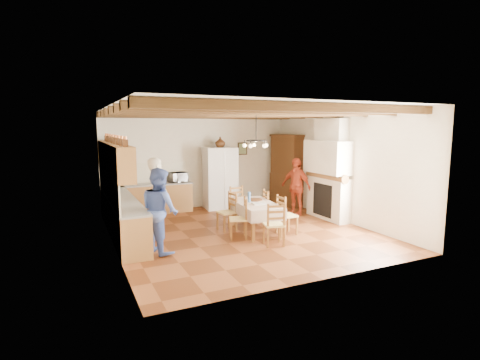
% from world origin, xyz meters
% --- Properties ---
extents(floor, '(6.00, 6.50, 0.02)m').
position_xyz_m(floor, '(0.00, 0.00, -0.01)').
color(floor, '#53270F').
rests_on(floor, ground).
extents(ceiling, '(6.00, 6.50, 0.02)m').
position_xyz_m(ceiling, '(0.00, 0.00, 3.01)').
color(ceiling, silver).
rests_on(ceiling, ground).
extents(wall_back, '(6.00, 0.02, 3.00)m').
position_xyz_m(wall_back, '(0.00, 3.26, 1.50)').
color(wall_back, beige).
rests_on(wall_back, ground).
extents(wall_front, '(6.00, 0.02, 3.00)m').
position_xyz_m(wall_front, '(0.00, -3.26, 1.50)').
color(wall_front, beige).
rests_on(wall_front, ground).
extents(wall_left, '(0.02, 6.50, 3.00)m').
position_xyz_m(wall_left, '(-3.01, 0.00, 1.50)').
color(wall_left, beige).
rests_on(wall_left, ground).
extents(wall_right, '(0.02, 6.50, 3.00)m').
position_xyz_m(wall_right, '(3.01, 0.00, 1.50)').
color(wall_right, beige).
rests_on(wall_right, ground).
extents(ceiling_beams, '(6.00, 6.30, 0.16)m').
position_xyz_m(ceiling_beams, '(0.00, 0.00, 2.91)').
color(ceiling_beams, '#362012').
rests_on(ceiling_beams, ground).
extents(lower_cabinets_left, '(0.60, 4.30, 0.86)m').
position_xyz_m(lower_cabinets_left, '(-2.70, 1.05, 0.43)').
color(lower_cabinets_left, brown).
rests_on(lower_cabinets_left, ground).
extents(lower_cabinets_back, '(2.30, 0.60, 0.86)m').
position_xyz_m(lower_cabinets_back, '(-1.55, 2.95, 0.43)').
color(lower_cabinets_back, brown).
rests_on(lower_cabinets_back, ground).
extents(countertop_left, '(0.62, 4.30, 0.04)m').
position_xyz_m(countertop_left, '(-2.70, 1.05, 0.88)').
color(countertop_left, gray).
rests_on(countertop_left, lower_cabinets_left).
extents(countertop_back, '(2.34, 0.62, 0.04)m').
position_xyz_m(countertop_back, '(-1.55, 2.95, 0.88)').
color(countertop_back, gray).
rests_on(countertop_back, lower_cabinets_back).
extents(backsplash_left, '(0.03, 4.30, 0.60)m').
position_xyz_m(backsplash_left, '(-2.98, 1.05, 1.20)').
color(backsplash_left, silver).
rests_on(backsplash_left, ground).
extents(backsplash_back, '(2.30, 0.03, 0.60)m').
position_xyz_m(backsplash_back, '(-1.55, 3.23, 1.20)').
color(backsplash_back, silver).
rests_on(backsplash_back, ground).
extents(upper_cabinets, '(0.35, 4.20, 0.70)m').
position_xyz_m(upper_cabinets, '(-2.83, 1.05, 1.85)').
color(upper_cabinets, brown).
rests_on(upper_cabinets, ground).
extents(fireplace, '(0.56, 1.60, 2.80)m').
position_xyz_m(fireplace, '(2.72, 0.20, 1.40)').
color(fireplace, beige).
rests_on(fireplace, ground).
extents(wall_picture, '(0.34, 0.03, 0.42)m').
position_xyz_m(wall_picture, '(1.55, 3.23, 1.85)').
color(wall_picture, '#2F2514').
rests_on(wall_picture, ground).
extents(refrigerator, '(1.03, 0.87, 1.94)m').
position_xyz_m(refrigerator, '(0.55, 2.79, 0.97)').
color(refrigerator, silver).
rests_on(refrigerator, floor).
extents(hutch, '(0.69, 1.34, 2.33)m').
position_xyz_m(hutch, '(2.75, 2.30, 1.16)').
color(hutch, '#38240D').
rests_on(hutch, floor).
extents(dining_table, '(1.03, 1.77, 0.74)m').
position_xyz_m(dining_table, '(0.31, -0.17, 0.66)').
color(dining_table, beige).
rests_on(dining_table, floor).
extents(chandelier, '(0.47, 0.47, 0.03)m').
position_xyz_m(chandelier, '(0.31, -0.17, 2.25)').
color(chandelier, black).
rests_on(chandelier, ground).
extents(chair_left_near, '(0.52, 0.53, 0.96)m').
position_xyz_m(chair_left_near, '(-0.30, -0.46, 0.48)').
color(chair_left_near, brown).
rests_on(chair_left_near, floor).
extents(chair_left_far, '(0.45, 0.46, 0.96)m').
position_xyz_m(chair_left_far, '(-0.28, 0.27, 0.48)').
color(chair_left_far, brown).
rests_on(chair_left_far, floor).
extents(chair_right_near, '(0.40, 0.42, 0.96)m').
position_xyz_m(chair_right_near, '(0.91, -0.64, 0.48)').
color(chair_right_near, brown).
rests_on(chair_right_near, floor).
extents(chair_right_far, '(0.48, 0.50, 0.96)m').
position_xyz_m(chair_right_far, '(0.94, 0.13, 0.48)').
color(chair_right_far, brown).
rests_on(chair_right_far, floor).
extents(chair_end_near, '(0.50, 0.49, 0.96)m').
position_xyz_m(chair_end_near, '(0.19, -1.25, 0.48)').
color(chair_end_near, brown).
rests_on(chair_end_near, floor).
extents(chair_end_far, '(0.43, 0.41, 0.96)m').
position_xyz_m(chair_end_far, '(0.37, 0.96, 0.48)').
color(chair_end_far, brown).
rests_on(chair_end_far, floor).
extents(person_man, '(0.58, 0.76, 1.87)m').
position_xyz_m(person_man, '(-1.92, 0.61, 0.93)').
color(person_man, silver).
rests_on(person_man, floor).
extents(person_woman_blue, '(0.88, 1.01, 1.76)m').
position_xyz_m(person_woman_blue, '(-2.15, -0.65, 0.88)').
color(person_woman_blue, '#4159A5').
rests_on(person_woman_blue, floor).
extents(person_woman_red, '(0.74, 1.07, 1.69)m').
position_xyz_m(person_woman_red, '(2.21, 0.96, 0.84)').
color(person_woman_red, '#A8371E').
rests_on(person_woman_red, floor).
extents(microwave, '(0.62, 0.50, 0.30)m').
position_xyz_m(microwave, '(-0.76, 2.95, 1.05)').
color(microwave, silver).
rests_on(microwave, countertop_back).
extents(fridge_vase, '(0.39, 0.39, 0.33)m').
position_xyz_m(fridge_vase, '(0.57, 2.79, 2.10)').
color(fridge_vase, '#38240D').
rests_on(fridge_vase, refrigerator).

